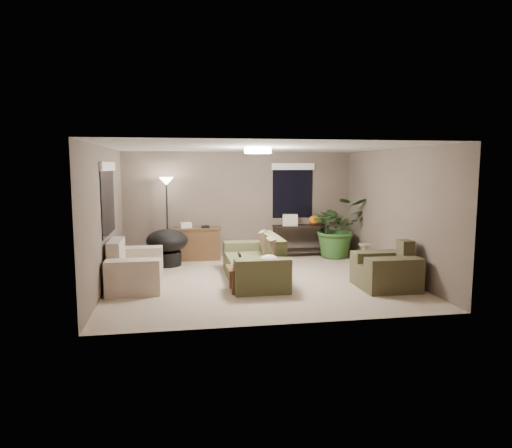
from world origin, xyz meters
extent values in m
plane|color=tan|center=(0.00, 0.00, 0.00)|extent=(5.50, 5.50, 0.00)
plane|color=white|center=(0.00, 0.00, 2.50)|extent=(5.50, 5.50, 0.00)
plane|color=#68574D|center=(0.00, 2.50, 1.25)|extent=(5.50, 0.00, 5.50)
plane|color=#68574D|center=(0.00, -2.50, 1.25)|extent=(5.50, 0.00, 5.50)
plane|color=#68574D|center=(-2.75, 0.00, 1.25)|extent=(0.00, 5.00, 5.00)
plane|color=#68574D|center=(2.75, 0.00, 1.25)|extent=(0.00, 5.00, 5.00)
cube|color=brown|center=(-0.08, -0.01, 0.21)|extent=(0.95, 1.48, 0.42)
cube|color=#4A4B2D|center=(0.28, -0.01, 0.64)|extent=(0.22, 1.48, 0.43)
cube|color=#4C4D2E|center=(-0.08, -0.93, 0.30)|extent=(0.95, 0.36, 0.60)
cube|color=#4F5130|center=(-0.08, 0.91, 0.30)|extent=(0.95, 0.36, 0.60)
cube|color=#8C7251|center=(0.22, -0.46, 0.65)|extent=(0.25, 0.46, 0.47)
cube|color=#8C7251|center=(0.22, 0.44, 0.65)|extent=(0.36, 0.50, 0.47)
cube|color=beige|center=(-2.24, -0.04, 0.21)|extent=(0.90, 0.88, 0.42)
cube|color=beige|center=(-2.58, -0.04, 0.64)|extent=(0.22, 0.88, 0.43)
cube|color=beige|center=(-2.24, -0.66, 0.30)|extent=(0.90, 0.36, 0.60)
cube|color=beige|center=(-2.24, 0.58, 0.30)|extent=(0.90, 0.36, 0.60)
cube|color=brown|center=(2.14, -0.95, 0.21)|extent=(0.95, 0.28, 0.42)
cube|color=#4B472D|center=(2.50, -0.95, 0.64)|extent=(0.22, 0.28, 0.43)
cube|color=#4B472D|center=(2.14, -1.27, 0.30)|extent=(0.95, 0.36, 0.60)
cube|color=#4D492E|center=(2.14, -0.63, 0.30)|extent=(0.95, 0.36, 0.60)
cube|color=brown|center=(-0.16, -0.73, 0.40)|extent=(1.00, 0.55, 0.04)
cylinder|color=brown|center=(-0.58, -0.93, 0.19)|extent=(0.06, 0.06, 0.38)
cylinder|color=brown|center=(0.26, -0.93, 0.19)|extent=(0.06, 0.06, 0.38)
cylinder|color=brown|center=(-0.58, -0.53, 0.19)|extent=(0.06, 0.06, 0.38)
cylinder|color=brown|center=(0.26, -0.53, 0.19)|extent=(0.06, 0.06, 0.38)
cube|color=black|center=(-0.26, -0.63, 0.43)|extent=(0.34, 0.25, 0.02)
cube|color=black|center=(-0.42, -0.63, 0.55)|extent=(0.07, 0.23, 0.22)
ellipsoid|color=white|center=(0.04, -0.88, 0.54)|extent=(0.39, 0.37, 0.24)
cube|color=brown|center=(-1.07, 2.14, 0.35)|extent=(1.05, 0.45, 0.71)
cube|color=brown|center=(-1.07, 2.14, 0.73)|extent=(1.10, 0.50, 0.04)
cube|color=silver|center=(-1.32, 2.14, 0.81)|extent=(0.29, 0.25, 0.12)
cube|color=black|center=(-0.87, 2.09, 0.77)|extent=(0.18, 0.22, 0.04)
cube|color=black|center=(1.41, 2.14, 0.73)|extent=(1.30, 0.40, 0.04)
cube|color=black|center=(0.81, 2.14, 0.35)|extent=(0.05, 0.38, 0.71)
cube|color=black|center=(2.01, 2.14, 0.35)|extent=(0.05, 0.38, 0.71)
cube|color=black|center=(1.41, 2.14, 0.15)|extent=(1.25, 0.36, 0.03)
ellipsoid|color=orange|center=(1.76, 2.14, 0.87)|extent=(0.35, 0.35, 0.23)
cube|color=beige|center=(1.16, 2.14, 0.88)|extent=(0.40, 0.33, 0.26)
cylinder|color=black|center=(-1.72, 1.60, 0.15)|extent=(0.60, 0.60, 0.30)
ellipsoid|color=black|center=(-1.72, 1.60, 0.55)|extent=(1.04, 1.04, 0.50)
cylinder|color=black|center=(-1.72, 2.04, 0.01)|extent=(0.28, 0.28, 0.02)
cylinder|color=black|center=(-1.72, 2.04, 0.90)|extent=(0.04, 0.04, 1.78)
cone|color=white|center=(-1.72, 2.04, 1.82)|extent=(0.32, 0.32, 0.18)
cylinder|color=white|center=(0.00, 0.00, 2.44)|extent=(0.50, 0.50, 0.10)
imported|color=#2D5923|center=(2.24, 1.86, 0.56)|extent=(1.30, 1.44, 1.12)
cube|color=tan|center=(2.46, 0.70, 0.01)|extent=(0.32, 0.32, 0.03)
cylinder|color=tan|center=(2.46, 0.70, 0.25)|extent=(0.12, 0.12, 0.44)
cube|color=tan|center=(2.46, 0.70, 0.48)|extent=(0.22, 0.22, 0.03)
cube|color=black|center=(-2.73, 0.30, 1.55)|extent=(0.01, 1.50, 1.30)
cube|color=white|center=(-2.71, 0.30, 2.15)|extent=(0.05, 1.56, 0.16)
cube|color=black|center=(1.30, 2.48, 1.55)|extent=(1.00, 0.01, 1.30)
cube|color=white|center=(1.30, 2.46, 2.15)|extent=(1.06, 0.05, 0.16)
camera|label=1|loc=(-1.46, -8.37, 2.14)|focal=32.00mm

